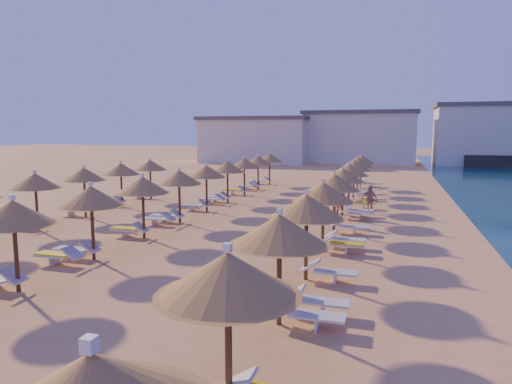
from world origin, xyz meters
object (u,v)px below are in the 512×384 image
(beachgoer_a, at_px, (326,205))
(parasol_row_east, at_px, (335,183))
(beachgoer_c, at_px, (370,199))
(beachgoer_b, at_px, (339,198))
(parasol_row_west, at_px, (179,178))

(beachgoer_a, bearing_deg, parasol_row_east, 30.10)
(beachgoer_c, bearing_deg, beachgoer_a, -98.14)
(beachgoer_a, bearing_deg, beachgoer_b, -176.35)
(beachgoer_b, bearing_deg, beachgoer_a, -56.36)
(parasol_row_east, distance_m, parasol_row_west, 7.53)
(parasol_row_east, xyz_separation_m, beachgoer_b, (-0.30, 4.49, -1.31))
(parasol_row_east, relative_size, beachgoer_a, 21.19)
(beachgoer_a, height_order, beachgoer_b, beachgoer_b)
(beachgoer_b, xyz_separation_m, beachgoer_c, (1.57, 0.76, -0.11))
(parasol_row_west, height_order, beachgoer_c, parasol_row_west)
(beachgoer_a, bearing_deg, parasol_row_west, -59.82)
(parasol_row_west, relative_size, beachgoer_c, 23.08)
(parasol_row_west, distance_m, beachgoer_b, 8.61)
(parasol_row_east, height_order, parasol_row_west, same)
(parasol_row_east, distance_m, beachgoer_a, 2.63)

